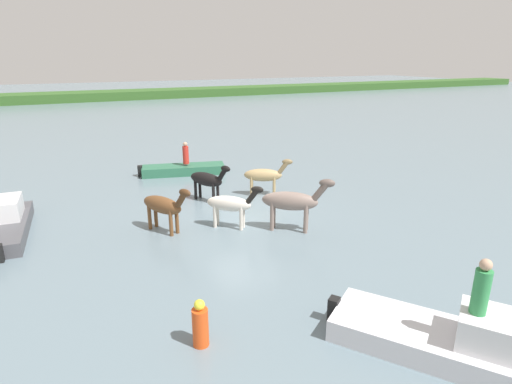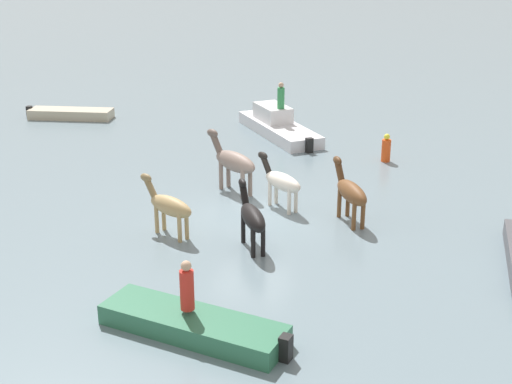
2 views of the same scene
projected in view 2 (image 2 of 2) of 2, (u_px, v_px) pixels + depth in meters
The scene contains 12 objects.
ground_plane at pixel (252, 215), 22.12m from camera, with size 192.79×192.79×0.00m, color slate.
horse_dark_mare at pixel (281, 181), 22.41m from camera, with size 1.87×1.68×1.69m.
horse_mid_herd at pixel (252, 217), 19.46m from camera, with size 1.40×2.15×1.76m.
horse_dun_straggler at pixel (234, 161), 23.82m from camera, with size 2.32×1.91×2.03m.
horse_gray_outer at pixel (351, 192), 21.28m from camera, with size 1.49×2.21×1.83m.
horse_lead at pixel (169, 206), 20.33m from camera, with size 2.08×1.40×1.72m.
boat_launch_far at pixel (194, 328), 15.41m from camera, with size 4.63×2.23×0.73m.
boat_motor_center at pixel (278, 127), 31.22m from camera, with size 4.69×5.66×1.37m.
boat_tender_starboard at pixel (71, 115), 34.03m from camera, with size 4.36×1.59×0.72m.
person_helmsman_aft at pixel (187, 287), 15.19m from camera, with size 0.32×0.32×1.19m.
person_spotter_bow at pixel (281, 97), 30.59m from camera, with size 0.32×0.32×1.19m.
buoy_channel_marker at pixel (386, 149), 27.33m from camera, with size 0.36×0.36×1.14m.
Camera 2 is at (-4.59, 19.97, 8.37)m, focal length 48.15 mm.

